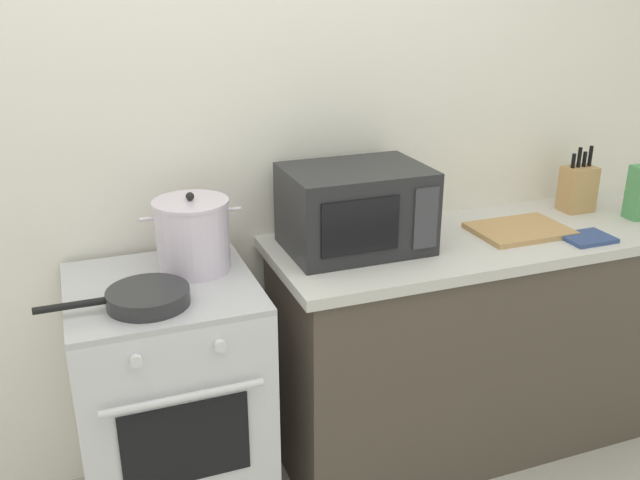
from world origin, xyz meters
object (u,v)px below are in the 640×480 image
at_px(stove, 172,406).
at_px(microwave, 355,209).
at_px(pasta_box, 640,193).
at_px(cutting_board, 520,230).
at_px(knife_block, 578,188).
at_px(oven_mitt, 587,238).
at_px(frying_pan, 146,297).
at_px(stock_pot, 193,235).

height_order(stove, microwave, microwave).
distance_m(stove, pasta_box, 2.00).
xyz_separation_m(cutting_board, knife_block, (0.38, 0.14, 0.09)).
xyz_separation_m(microwave, oven_mitt, (0.85, -0.24, -0.14)).
relative_size(frying_pan, knife_block, 1.64).
xyz_separation_m(stove, knife_block, (1.76, 0.14, 0.56)).
relative_size(knife_block, oven_mitt, 1.53).
bearing_deg(frying_pan, stock_pot, 49.55).
height_order(microwave, cutting_board, microwave).
relative_size(microwave, knife_block, 1.82).
height_order(frying_pan, microwave, microwave).
relative_size(stove, oven_mitt, 5.11).
relative_size(stove, stock_pot, 2.75).
bearing_deg(knife_block, frying_pan, -171.51).
distance_m(frying_pan, knife_block, 1.84).
bearing_deg(knife_block, pasta_box, -45.97).
bearing_deg(microwave, stove, -173.68).
bearing_deg(pasta_box, cutting_board, 176.85).
distance_m(stock_pot, frying_pan, 0.31).
bearing_deg(knife_block, cutting_board, -159.78).
bearing_deg(pasta_box, microwave, 174.88).
bearing_deg(cutting_board, stove, -179.95).
xyz_separation_m(stove, stock_pot, (0.13, 0.09, 0.58)).
height_order(stove, stock_pot, stock_pot).
xyz_separation_m(microwave, pasta_box, (1.21, -0.11, -0.04)).
height_order(frying_pan, knife_block, knife_block).
distance_m(stock_pot, microwave, 0.59).
relative_size(cutting_board, knife_block, 1.31).
distance_m(cutting_board, knife_block, 0.41).
bearing_deg(stove, oven_mitt, -5.80).
relative_size(microwave, oven_mitt, 2.78).
relative_size(stove, knife_block, 3.35).
relative_size(pasta_box, oven_mitt, 1.22).
distance_m(frying_pan, pasta_box, 1.99).
xyz_separation_m(stove, oven_mitt, (1.56, -0.16, 0.47)).
xyz_separation_m(stock_pot, pasta_box, (1.79, -0.12, -0.01)).
bearing_deg(oven_mitt, microwave, 164.36).
distance_m(microwave, cutting_board, 0.68).
bearing_deg(stove, pasta_box, -0.86).
relative_size(frying_pan, oven_mitt, 2.50).
bearing_deg(stove, frying_pan, -114.93).
bearing_deg(frying_pan, cutting_board, 5.22).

